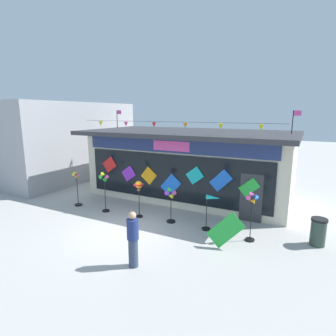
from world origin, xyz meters
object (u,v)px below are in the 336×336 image
object	(u,v)px
wind_spinner_center_right	(171,200)
wind_spinner_right	(211,206)
display_kite_on_ground	(226,230)
person_near_camera	(133,239)
wind_spinner_far_right	(252,209)
kite_shop_building	(190,163)
wind_spinner_left	(104,185)
wind_spinner_center_left	(139,189)
wind_spinner_far_left	(77,188)
trash_bin	(318,232)

from	to	relation	value
wind_spinner_center_right	wind_spinner_right	world-z (taller)	wind_spinner_center_right
display_kite_on_ground	wind_spinner_right	bearing A→B (deg)	129.65
person_near_camera	display_kite_on_ground	xyz separation A→B (m)	(2.06, 2.35, -0.24)
wind_spinner_center_right	wind_spinner_far_right	distance (m)	3.22
kite_shop_building	display_kite_on_ground	world-z (taller)	kite_shop_building
kite_shop_building	wind_spinner_far_right	distance (m)	5.72
wind_spinner_left	wind_spinner_far_right	bearing A→B (deg)	0.52
person_near_camera	display_kite_on_ground	size ratio (longest dim) A/B	1.47
wind_spinner_left	wind_spinner_center_left	xyz separation A→B (m)	(1.73, 0.16, 0.01)
display_kite_on_ground	wind_spinner_center_right	bearing A→B (deg)	157.59
wind_spinner_left	wind_spinner_far_left	bearing A→B (deg)	178.58
wind_spinner_left	wind_spinner_center_left	bearing A→B (deg)	5.25
wind_spinner_far_right	trash_bin	distance (m)	2.32
wind_spinner_left	wind_spinner_far_right	distance (m)	6.40
wind_spinner_center_right	wind_spinner_far_right	xyz separation A→B (m)	(3.21, -0.20, 0.22)
wind_spinner_far_right	display_kite_on_ground	xyz separation A→B (m)	(-0.64, -0.86, -0.58)
wind_spinner_far_left	wind_spinner_left	world-z (taller)	wind_spinner_left
wind_spinner_center_left	trash_bin	world-z (taller)	wind_spinner_center_left
wind_spinner_left	trash_bin	bearing A→B (deg)	5.28
kite_shop_building	wind_spinner_left	size ratio (longest dim) A/B	5.75
wind_spinner_center_right	wind_spinner_far_right	bearing A→B (deg)	-3.48
kite_shop_building	wind_spinner_center_left	bearing A→B (deg)	-99.79
wind_spinner_left	display_kite_on_ground	distance (m)	5.85
kite_shop_building	wind_spinner_far_right	world-z (taller)	kite_shop_building
kite_shop_building	display_kite_on_ground	xyz separation A→B (m)	(3.35, -4.92, -1.16)
wind_spinner_center_right	wind_spinner_far_right	world-z (taller)	wind_spinner_far_right
kite_shop_building	wind_spinner_center_left	world-z (taller)	kite_shop_building
wind_spinner_left	display_kite_on_ground	xyz separation A→B (m)	(5.76, -0.81, -0.64)
wind_spinner_left	wind_spinner_right	xyz separation A→B (m)	(4.89, 0.24, -0.28)
wind_spinner_left	wind_spinner_center_right	world-z (taller)	wind_spinner_left
wind_spinner_far_right	person_near_camera	distance (m)	4.21
display_kite_on_ground	kite_shop_building	bearing A→B (deg)	124.19
wind_spinner_far_left	person_near_camera	size ratio (longest dim) A/B	1.01
kite_shop_building	trash_bin	distance (m)	7.05
wind_spinner_center_right	trash_bin	distance (m)	5.35
wind_spinner_center_right	display_kite_on_ground	size ratio (longest dim) A/B	1.29
wind_spinner_far_left	wind_spinner_far_right	world-z (taller)	wind_spinner_far_right
wind_spinner_center_left	wind_spinner_far_right	bearing A→B (deg)	-1.24
wind_spinner_far_left	wind_spinner_center_left	size ratio (longest dim) A/B	1.06
kite_shop_building	wind_spinner_center_right	bearing A→B (deg)	-78.66
trash_bin	display_kite_on_ground	world-z (taller)	display_kite_on_ground
kite_shop_building	wind_spinner_far_right	xyz separation A→B (m)	(3.98, -4.06, -0.58)
wind_spinner_far_right	trash_bin	world-z (taller)	wind_spinner_far_right
wind_spinner_far_left	wind_spinner_center_right	world-z (taller)	wind_spinner_far_left
wind_spinner_far_right	display_kite_on_ground	size ratio (longest dim) A/B	1.56
kite_shop_building	wind_spinner_far_left	world-z (taller)	kite_shop_building
wind_spinner_center_left	wind_spinner_center_right	xyz separation A→B (m)	(1.46, 0.09, -0.29)
wind_spinner_far_left	wind_spinner_right	bearing A→B (deg)	1.71
wind_spinner_far_left	wind_spinner_right	distance (m)	6.62
wind_spinner_center_left	wind_spinner_far_right	xyz separation A→B (m)	(4.67, -0.10, -0.07)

